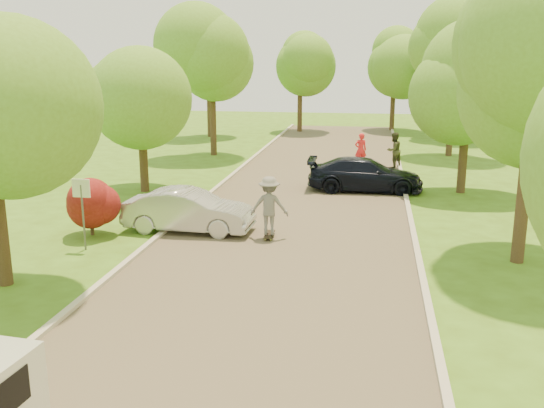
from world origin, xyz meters
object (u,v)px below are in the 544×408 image
Objects in this scene: street_sign at (82,199)px; silver_sedan at (189,211)px; dark_sedan at (365,175)px; person_striped at (361,150)px; person_olive at (394,150)px; longboard at (269,235)px; skateboarder at (269,206)px.

street_sign is 3.58m from silver_sedan.
silver_sedan is (2.50, 2.42, -0.86)m from street_sign.
person_striped is (-0.34, 5.99, 0.16)m from dark_sedan.
street_sign is 18.17m from person_olive.
street_sign is 1.24× the size of person_striped.
longboard is (2.76, -0.29, -0.60)m from silver_sedan.
skateboarder is at bearing 61.29° from person_striped.
longboard is at bearing 157.44° from dark_sedan.
person_striped reaches higher than dark_sedan.
dark_sedan is 8.09m from longboard.
street_sign reaches higher than longboard.
person_striped is (7.80, 15.66, -0.69)m from street_sign.
person_striped is (5.30, 13.24, 0.17)m from silver_sedan.
skateboarder reaches higher than person_olive.
street_sign is 12.67m from dark_sedan.
street_sign is 1.16× the size of skateboarder.
silver_sedan is 14.82m from person_olive.
street_sign reaches higher than dark_sedan.
skateboarder reaches higher than person_striped.
dark_sedan is at bearing 49.90° from street_sign.
longboard is 0.96m from skateboarder.
longboard is 13.78m from person_striped.
silver_sedan is 2.84m from longboard.
dark_sedan reaches higher than longboard.
street_sign is at bearing 19.75° from skateboarder.
person_olive reaches higher than person_striped.
street_sign reaches higher than skateboarder.
street_sign is at bearing 14.01° from person_olive.
street_sign reaches higher than person_olive.
person_olive is (9.51, 15.47, -0.64)m from street_sign.
dark_sedan is 2.61× the size of skateboarder.
person_olive is at bearing -26.36° from silver_sedan.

